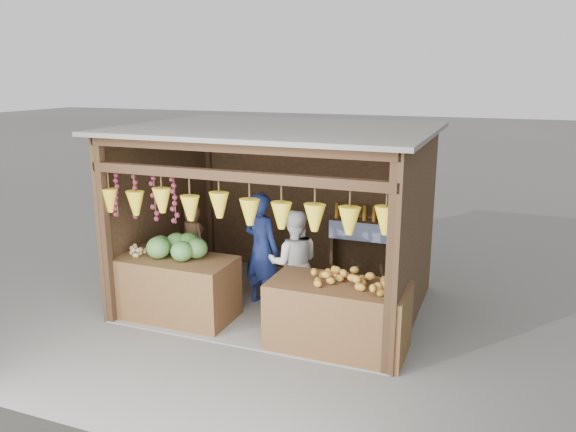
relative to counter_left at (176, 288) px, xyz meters
The scene contains 12 objects.
ground 1.58m from the counter_left, 39.83° to the left, with size 80.00×80.00×0.00m, color #514F49.
stall_structure 1.91m from the counter_left, 39.39° to the left, with size 4.30×3.30×2.66m.
back_shelf 3.19m from the counter_left, 45.52° to the left, with size 1.25×0.32×1.32m.
counter_left is the anchor object (origin of this frame).
counter_right 2.40m from the counter_left, ahead, with size 1.72×0.85×0.87m, color #52391B.
stool 1.22m from the counter_left, 108.61° to the left, with size 0.35×0.35×0.33m, color black.
man_standing 1.34m from the counter_left, 41.59° to the left, with size 0.63×0.41×1.73m, color #141E4D.
woman_standing 1.70m from the counter_left, 25.45° to the left, with size 0.75×0.58×1.54m, color silver.
vendor_seated 1.26m from the counter_left, 108.61° to the left, with size 0.51×0.33×1.05m, color brown.
melon_pile 0.61m from the counter_left, 102.77° to the left, with size 1.00×0.50×0.32m, color #184512, non-canonical shape.
tanfruit_pile 0.78m from the counter_left, behind, with size 0.34×0.40×0.13m, color #9B7D47, non-canonical shape.
mango_pile 2.55m from the counter_left, ahead, with size 1.40×0.64×0.22m, color #CD4D1B, non-canonical shape.
Camera 1 is at (3.01, -7.32, 3.37)m, focal length 35.00 mm.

